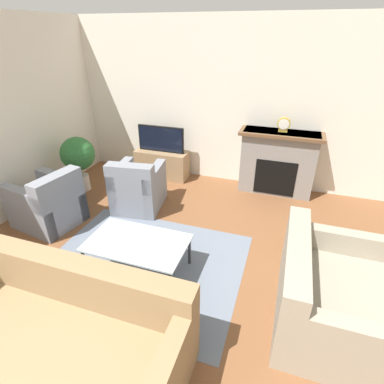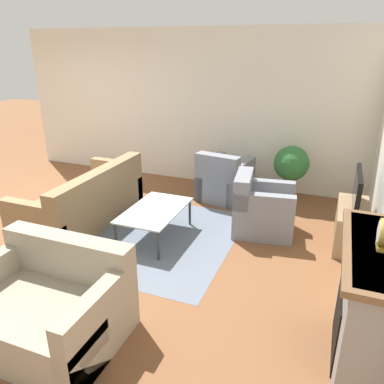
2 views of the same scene
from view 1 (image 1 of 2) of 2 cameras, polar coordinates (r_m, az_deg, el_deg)
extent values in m
cube|color=silver|center=(5.29, 4.83, 16.28)|extent=(8.01, 0.06, 2.70)
cube|color=slate|center=(3.72, -9.15, -13.37)|extent=(2.30, 1.86, 0.00)
cube|color=gray|center=(5.17, 15.95, 5.40)|extent=(1.17, 0.39, 1.05)
cube|color=black|center=(5.06, 15.49, 2.57)|extent=(0.65, 0.01, 0.59)
cube|color=brown|center=(4.98, 16.69, 10.58)|extent=(1.29, 0.45, 0.05)
cube|color=#997A56|center=(5.65, -5.68, 5.34)|extent=(0.97, 0.38, 0.51)
cube|color=black|center=(5.48, -5.92, 10.02)|extent=(0.86, 0.05, 0.46)
cube|color=black|center=(5.45, -6.04, 9.93)|extent=(0.82, 0.01, 0.42)
cube|color=#8C704C|center=(2.90, -23.29, -25.67)|extent=(2.01, 0.88, 0.42)
cube|color=#8C704C|center=(2.76, -20.40, -15.62)|extent=(2.01, 0.20, 0.40)
cube|color=#8C704C|center=(2.46, -3.99, -31.78)|extent=(0.14, 0.88, 0.66)
cube|color=#9E937F|center=(3.25, 25.08, -18.87)|extent=(0.97, 1.30, 0.42)
cube|color=#9E937F|center=(2.92, 19.15, -12.47)|extent=(0.20, 1.30, 0.40)
cube|color=#9E937F|center=(2.78, 26.49, -25.71)|extent=(0.97, 0.14, 0.66)
cube|color=#9E937F|center=(3.60, 24.86, -10.92)|extent=(0.97, 0.14, 0.66)
cube|color=gray|center=(4.72, -25.72, -3.10)|extent=(0.93, 0.83, 0.42)
cube|color=gray|center=(4.30, -24.26, 0.48)|extent=(0.31, 0.73, 0.40)
cube|color=gray|center=(4.81, -23.44, -0.35)|extent=(0.84, 0.27, 0.66)
cube|color=gray|center=(4.53, -28.77, -3.42)|extent=(0.84, 0.27, 0.66)
cube|color=gray|center=(4.74, -9.98, -0.34)|extent=(0.78, 0.87, 0.42)
cube|color=gray|center=(4.31, -11.70, 2.59)|extent=(0.70, 0.30, 0.40)
cube|color=gray|center=(4.60, -6.95, 0.68)|extent=(0.25, 0.80, 0.66)
cube|color=gray|center=(4.78, -13.13, 1.20)|extent=(0.25, 0.80, 0.66)
cylinder|color=#333338|center=(3.59, -19.74, -12.72)|extent=(0.04, 0.04, 0.38)
cylinder|color=#333338|center=(3.16, -4.08, -17.40)|extent=(0.04, 0.04, 0.38)
cylinder|color=#333338|center=(3.95, -14.79, -7.69)|extent=(0.04, 0.04, 0.38)
cylinder|color=#333338|center=(3.56, -0.49, -11.06)|extent=(0.04, 0.04, 0.38)
cube|color=silver|center=(3.40, -10.41, -9.46)|extent=(1.10, 0.66, 0.02)
cylinder|color=beige|center=(5.51, -20.02, 1.75)|extent=(0.22, 0.22, 0.28)
cylinder|color=#4C3823|center=(5.42, -20.40, 3.84)|extent=(0.03, 0.03, 0.17)
sphere|color=#2D6B33|center=(5.31, -20.96, 6.82)|extent=(0.55, 0.55, 0.55)
cube|color=#B79338|center=(4.99, 16.91, 11.09)|extent=(0.14, 0.07, 0.03)
cylinder|color=#B79338|center=(4.96, 17.10, 12.34)|extent=(0.20, 0.07, 0.20)
cylinder|color=white|center=(4.93, 17.07, 12.23)|extent=(0.16, 0.00, 0.16)
camera|label=2|loc=(5.08, 52.39, 17.80)|focal=35.00mm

